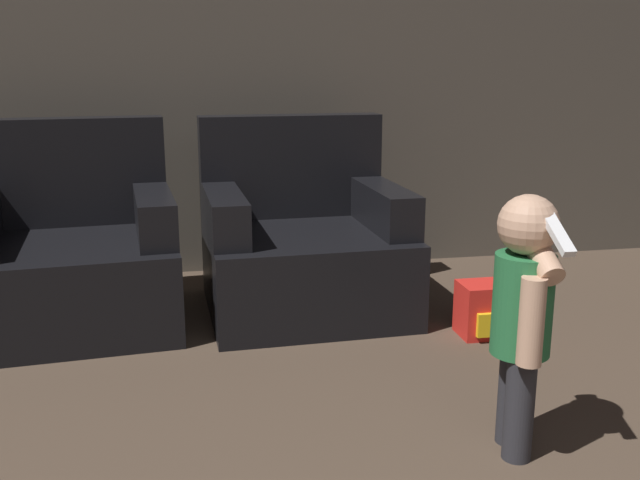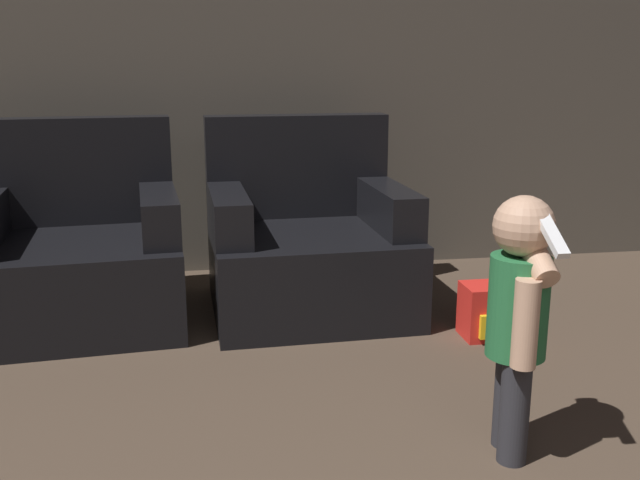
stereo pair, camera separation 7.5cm
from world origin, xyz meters
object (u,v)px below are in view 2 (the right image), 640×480
Objects in this scene: person_toddler at (519,307)px; toy_backpack at (492,311)px; armchair_right at (307,245)px; armchair_left at (76,254)px.

toy_backpack is (0.32, 0.92, -0.36)m from person_toddler.
toy_backpack is (0.73, -0.53, -0.19)m from armchair_right.
armchair_right reaches higher than toy_backpack.
person_toddler is at bearing -49.64° from armchair_left.
armchair_right is at bearing 143.79° from toy_backpack.
armchair_left is 1.24× the size of person_toddler.
toy_backpack is at bearing 174.45° from person_toddler.
armchair_left is 1.07m from armchair_right.
armchair_left is at bearing 177.81° from armchair_right.
person_toddler is 3.19× the size of toy_backpack.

